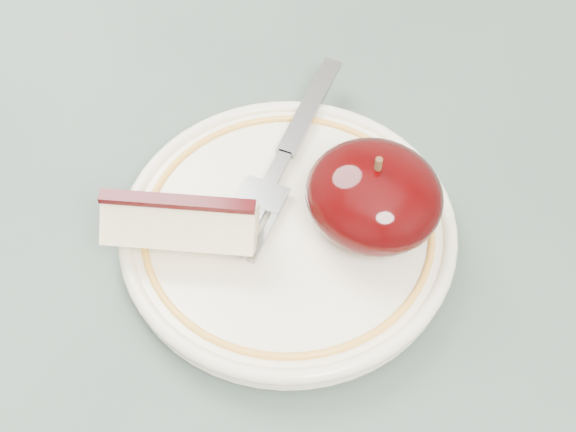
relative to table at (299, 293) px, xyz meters
The scene contains 5 objects.
table is the anchor object (origin of this frame).
plate 0.10m from the table, 84.68° to the right, with size 0.20×0.20×0.02m.
apple_half 0.14m from the table, 15.40° to the left, with size 0.08×0.08×0.06m.
apple_wedge 0.14m from the table, 126.68° to the right, with size 0.09×0.07×0.04m.
fork 0.12m from the table, 138.44° to the left, with size 0.05×0.17×0.00m.
Camera 1 is at (0.14, -0.24, 1.15)m, focal length 50.00 mm.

